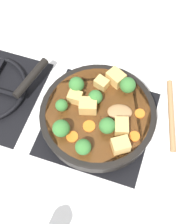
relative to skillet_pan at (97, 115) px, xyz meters
name	(u,v)px	position (x,y,z in m)	size (l,w,h in m)	color
ground_plane	(98,123)	(0.00, 0.00, -0.05)	(2.40, 2.40, 0.00)	white
front_burner_grate	(98,122)	(0.00, 0.00, -0.04)	(0.31, 0.31, 0.03)	black
skillet_pan	(97,115)	(0.00, 0.00, 0.00)	(0.33, 0.42, 0.05)	black
wooden_spoon	(148,113)	(0.03, -0.13, 0.03)	(0.21, 0.21, 0.02)	#A87A4C
tofu_cube_center_large	(88,106)	(0.00, 0.03, 0.04)	(0.05, 0.04, 0.04)	tan
tofu_cube_near_handle	(116,78)	(0.11, -0.02, 0.04)	(0.05, 0.04, 0.04)	tan
tofu_cube_east_chunk	(121,145)	(-0.08, -0.09, 0.04)	(0.04, 0.04, 0.04)	tan
tofu_cube_west_chunk	(122,127)	(-0.03, -0.08, 0.04)	(0.04, 0.04, 0.04)	tan
tofu_cube_back_piece	(75,97)	(0.02, 0.07, 0.04)	(0.04, 0.03, 0.03)	tan
tofu_cube_front_piece	(102,83)	(0.08, 0.01, 0.04)	(0.04, 0.03, 0.03)	tan
broccoli_floret_near_spoon	(95,97)	(0.03, 0.01, 0.05)	(0.04, 0.04, 0.05)	#709956
broccoli_floret_center_top	(62,105)	(-0.02, 0.09, 0.04)	(0.03, 0.03, 0.04)	#709956
broccoli_floret_east_rim	(83,147)	(-0.12, 0.00, 0.05)	(0.04, 0.04, 0.05)	#709956
broccoli_floret_west_rim	(128,85)	(0.09, -0.06, 0.05)	(0.05, 0.05, 0.05)	#709956
broccoli_floret_north_edge	(107,126)	(-0.05, -0.04, 0.05)	(0.04, 0.04, 0.05)	#709956
broccoli_floret_south_cluster	(61,128)	(-0.09, 0.07, 0.05)	(0.05, 0.05, 0.05)	#709956
broccoli_floret_mid_floret	(76,85)	(0.05, 0.08, 0.05)	(0.04, 0.04, 0.05)	#709956
carrot_slice_orange_thin	(140,113)	(0.03, -0.11, 0.02)	(0.03, 0.03, 0.01)	orange
carrot_slice_near_center	(134,136)	(-0.04, -0.12, 0.02)	(0.03, 0.03, 0.01)	orange
carrot_slice_edge_slice	(89,126)	(-0.05, 0.01, 0.02)	(0.03, 0.03, 0.01)	orange
carrot_slice_under_broccoli	(72,137)	(-0.09, 0.04, 0.02)	(0.03, 0.03, 0.01)	orange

